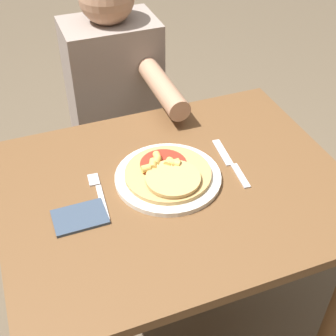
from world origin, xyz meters
TOP-DOWN VIEW (x-y plane):
  - dining_table at (0.00, 0.00)m, footprint 0.92×0.72m
  - plate at (-0.01, 0.03)m, footprint 0.29×0.29m
  - pizza at (-0.01, 0.02)m, footprint 0.23×0.23m
  - fork at (-0.20, 0.04)m, footprint 0.03×0.18m
  - knife at (0.18, 0.02)m, footprint 0.03×0.22m
  - napkin at (-0.26, -0.03)m, footprint 0.13×0.09m
  - person_diner at (0.01, 0.63)m, footprint 0.33×0.52m

SIDE VIEW (x-z plane):
  - dining_table at x=0.00m, z-range 0.24..1.01m
  - person_diner at x=0.01m, z-range 0.09..1.24m
  - fork at x=-0.20m, z-range 0.77..0.78m
  - knife at x=0.18m, z-range 0.77..0.78m
  - napkin at x=-0.26m, z-range 0.77..0.78m
  - plate at x=-0.01m, z-range 0.77..0.79m
  - pizza at x=-0.01m, z-range 0.78..0.82m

